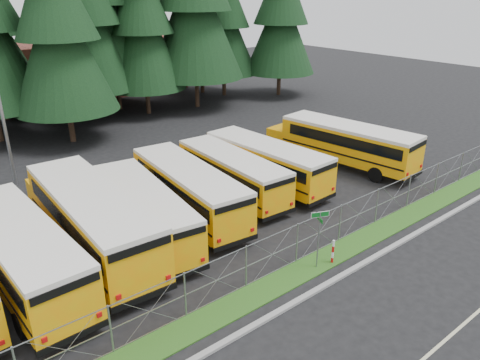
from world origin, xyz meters
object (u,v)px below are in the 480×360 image
at_px(bus_east, 343,145).
at_px(striped_bollard, 333,252).
at_px(bus_1, 20,254).
at_px(bus_5, 229,174).
at_px(bus_3, 142,212).
at_px(bus_6, 263,163).
at_px(bus_4, 186,190).
at_px(bus_2, 89,221).
at_px(street_sign, 319,228).

relative_size(bus_east, striped_bollard, 9.43).
relative_size(bus_1, striped_bollard, 9.38).
bearing_deg(striped_bollard, bus_5, 83.22).
relative_size(bus_3, bus_5, 1.04).
distance_m(bus_6, bus_east, 6.65).
relative_size(bus_4, bus_5, 1.08).
distance_m(bus_east, striped_bollard, 12.98).
relative_size(bus_2, bus_3, 1.17).
bearing_deg(bus_1, bus_east, 0.02).
relative_size(bus_1, bus_4, 1.04).
distance_m(bus_2, bus_5, 9.08).
distance_m(bus_2, street_sign, 10.60).
bearing_deg(bus_2, striped_bollard, -42.71).
bearing_deg(bus_1, bus_4, 5.94).
bearing_deg(street_sign, bus_2, 132.45).
distance_m(bus_1, bus_3, 5.86).
xyz_separation_m(bus_2, bus_3, (2.51, -0.37, -0.23)).
bearing_deg(bus_3, bus_6, 15.63).
relative_size(bus_1, street_sign, 4.00).
distance_m(bus_5, bus_east, 9.29).
relative_size(bus_6, street_sign, 3.73).
bearing_deg(striped_bollard, bus_1, 147.37).
relative_size(bus_2, bus_6, 1.16).
relative_size(bus_2, bus_east, 1.08).
xyz_separation_m(bus_2, bus_6, (11.68, 0.89, -0.22)).
bearing_deg(street_sign, bus_4, 100.62).
bearing_deg(bus_east, bus_6, 163.76).
xyz_separation_m(bus_1, striped_bollard, (11.30, -7.24, -0.87)).
xyz_separation_m(bus_6, bus_east, (6.57, -1.05, 0.11)).
relative_size(bus_5, bus_east, 0.88).
relative_size(bus_1, bus_3, 1.08).
height_order(bus_east, street_sign, bus_east).
bearing_deg(bus_5, bus_3, -165.63).
height_order(bus_4, bus_5, bus_4).
relative_size(bus_4, street_sign, 3.85).
bearing_deg(bus_1, bus_2, 11.72).
bearing_deg(bus_4, bus_3, -160.55).
xyz_separation_m(bus_3, bus_east, (15.74, 0.20, 0.12)).
relative_size(bus_1, bus_east, 0.99).
bearing_deg(bus_2, bus_3, -5.78).
relative_size(bus_4, bus_east, 0.96).
distance_m(bus_2, bus_6, 11.72).
bearing_deg(bus_1, striped_bollard, -34.27).
height_order(bus_1, bus_5, bus_1).
height_order(bus_3, striped_bollard, bus_3).
bearing_deg(street_sign, striped_bollard, -14.65).
height_order(bus_2, bus_5, bus_2).
relative_size(bus_6, bus_east, 0.93).
distance_m(bus_1, bus_4, 9.02).
bearing_deg(bus_3, bus_4, 21.70).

